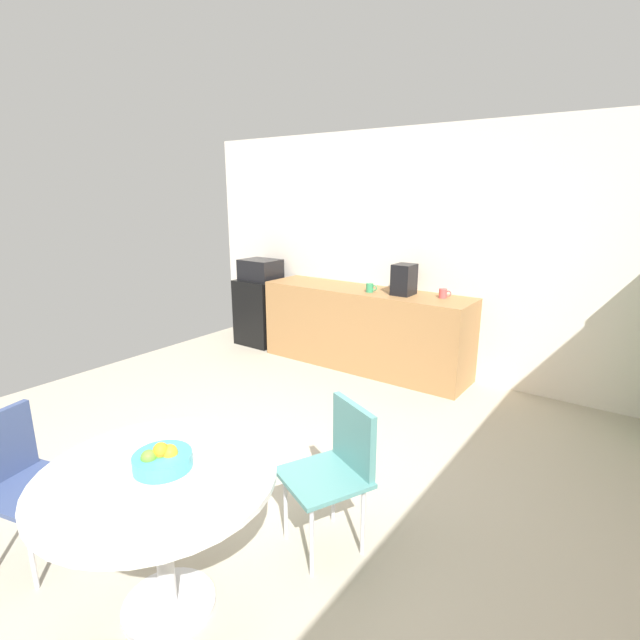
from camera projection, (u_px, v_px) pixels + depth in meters
ground_plane at (229, 501)px, 3.10m from camera, size 6.00×6.00×0.00m
wall_back at (429, 254)px, 5.11m from camera, size 6.00×0.10×2.60m
counter_block at (364, 329)px, 5.39m from camera, size 2.41×0.60×0.90m
mini_fridge at (262, 311)px, 6.28m from camera, size 0.54×0.54×0.85m
microwave at (260, 270)px, 6.13m from camera, size 0.48×0.38×0.26m
round_table at (159, 501)px, 2.16m from camera, size 1.07×1.07×0.73m
chair_teal at (339, 459)px, 2.62m from camera, size 0.56×0.56×0.83m
chair_navy at (15, 470)px, 2.52m from camera, size 0.51×0.51×0.83m
fruit_bowl at (162, 459)px, 2.16m from camera, size 0.26×0.26×0.13m
mug_white at (443, 293)px, 4.83m from camera, size 0.13×0.08×0.09m
mug_green at (370, 288)px, 5.11m from camera, size 0.13×0.08×0.09m
coffee_maker at (404, 280)px, 4.96m from camera, size 0.20×0.24×0.32m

